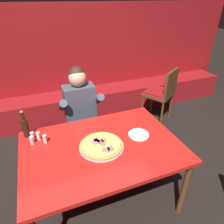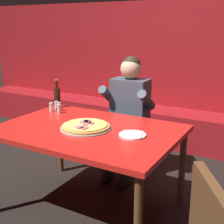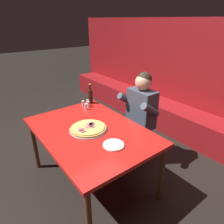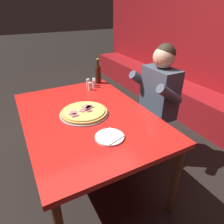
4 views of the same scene
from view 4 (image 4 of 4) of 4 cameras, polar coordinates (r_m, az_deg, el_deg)
name	(u,v)px [view 4 (image 4 of 4)]	position (r m, az deg, el deg)	size (l,w,h in m)	color
ground_plane	(91,176)	(2.21, -6.06, -17.83)	(24.00, 24.00, 0.00)	black
booth_bench	(215,116)	(3.09, 27.31, -1.01)	(6.46, 0.48, 0.46)	maroon
main_dining_table	(87,121)	(1.78, -7.18, -2.49)	(1.48, 1.04, 0.75)	brown
pizza	(84,112)	(1.74, -7.96, -0.05)	(0.42, 0.42, 0.05)	#9E9EA3
plate_white_paper	(110,137)	(1.43, -0.69, -7.10)	(0.21, 0.21, 0.02)	white
beer_bottle	(98,74)	(2.40, -3.99, 10.77)	(0.07, 0.07, 0.29)	black
shaker_oregano	(94,82)	(2.35, -5.19, 8.49)	(0.04, 0.04, 0.09)	silver
shaker_parmesan	(94,84)	(2.30, -5.15, 7.99)	(0.04, 0.04, 0.09)	silver
shaker_black_pepper	(88,83)	(2.34, -6.88, 8.25)	(0.04, 0.04, 0.09)	silver
shaker_red_pepper_flakes	(90,87)	(2.23, -6.32, 7.22)	(0.04, 0.04, 0.09)	silver
diner_seated_blue_shirt	(152,101)	(2.11, 11.45, 3.14)	(0.53, 0.53, 1.27)	black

